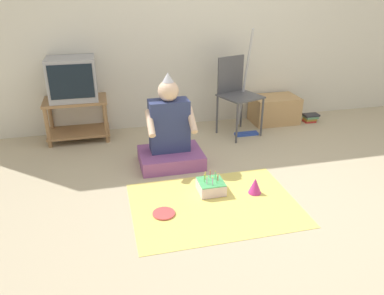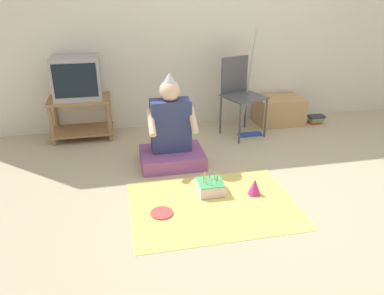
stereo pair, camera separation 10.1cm
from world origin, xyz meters
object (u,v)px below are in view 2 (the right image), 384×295
object	(u,v)px
folding_chair	(240,90)
person_seated	(171,136)
dust_mop	(249,105)
tv	(77,78)
party_hat_blue	(255,187)
cardboard_box_stack	(279,110)
book_pile	(316,119)
paper_plate	(162,213)
birthday_cake	(210,187)

from	to	relation	value
folding_chair	person_seated	size ratio (longest dim) A/B	0.98
dust_mop	person_seated	world-z (taller)	dust_mop
tv	party_hat_blue	xyz separation A→B (m)	(1.51, -1.64, -0.64)
party_hat_blue	person_seated	bearing A→B (deg)	128.52
cardboard_box_stack	book_pile	xyz separation A→B (m)	(0.47, -0.11, -0.11)
person_seated	tv	bearing A→B (deg)	135.76
tv	paper_plate	distance (m)	2.03
dust_mop	party_hat_blue	distance (m)	1.45
person_seated	cardboard_box_stack	bearing A→B (deg)	29.44
cardboard_box_stack	birthday_cake	distance (m)	2.00
tv	birthday_cake	size ratio (longest dim) A/B	2.32
paper_plate	book_pile	bearing A→B (deg)	36.37
birthday_cake	folding_chair	bearing A→B (deg)	62.36
folding_chair	dust_mop	world-z (taller)	dust_mop
paper_plate	cardboard_box_stack	bearing A→B (deg)	44.91
cardboard_box_stack	paper_plate	world-z (taller)	cardboard_box_stack
folding_chair	book_pile	size ratio (longest dim) A/B	4.63
dust_mop	birthday_cake	distance (m)	1.51
tv	dust_mop	size ratio (longest dim) A/B	0.42
dust_mop	paper_plate	distance (m)	1.98
party_hat_blue	book_pile	bearing A→B (deg)	47.09
dust_mop	person_seated	bearing A→B (deg)	-149.46
folding_chair	book_pile	distance (m)	1.20
cardboard_box_stack	book_pile	bearing A→B (deg)	-13.73
person_seated	paper_plate	size ratio (longest dim) A/B	5.13
folding_chair	birthday_cake	xyz separation A→B (m)	(-0.68, -1.29, -0.47)
birthday_cake	party_hat_blue	distance (m)	0.38
birthday_cake	paper_plate	distance (m)	0.52
dust_mop	birthday_cake	bearing A→B (deg)	-122.27
tv	dust_mop	bearing A→B (deg)	-8.24
book_pile	paper_plate	size ratio (longest dim) A/B	1.09
cardboard_box_stack	party_hat_blue	world-z (taller)	cardboard_box_stack
folding_chair	cardboard_box_stack	distance (m)	0.76
dust_mop	book_pile	distance (m)	1.03
person_seated	paper_plate	world-z (taller)	person_seated
paper_plate	tv	bearing A→B (deg)	111.12
person_seated	birthday_cake	size ratio (longest dim) A/B	4.18
folding_chair	party_hat_blue	xyz separation A→B (m)	(-0.31, -1.40, -0.46)
folding_chair	birthday_cake	distance (m)	1.54
cardboard_box_stack	person_seated	world-z (taller)	person_seated
party_hat_blue	paper_plate	xyz separation A→B (m)	(-0.83, -0.13, -0.07)
cardboard_box_stack	paper_plate	xyz separation A→B (m)	(-1.76, -1.76, -0.16)
book_pile	paper_plate	world-z (taller)	book_pile
folding_chair	book_pile	bearing A→B (deg)	5.65
person_seated	party_hat_blue	distance (m)	0.99
book_pile	birthday_cake	distance (m)	2.26
cardboard_box_stack	party_hat_blue	bearing A→B (deg)	-119.95
folding_chair	birthday_cake	world-z (taller)	folding_chair
dust_mop	book_pile	bearing A→B (deg)	8.57
person_seated	birthday_cake	world-z (taller)	person_seated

